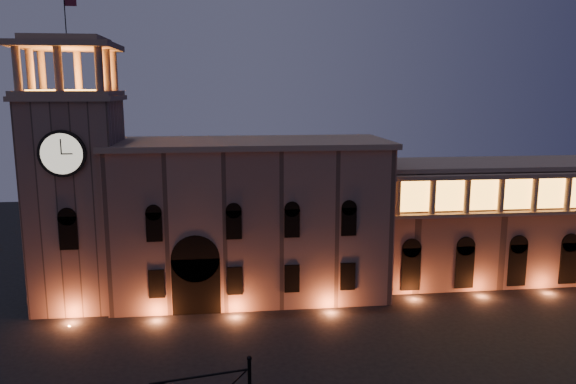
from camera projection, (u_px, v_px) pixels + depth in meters
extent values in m
cube|color=#7D5F52|center=(251.00, 220.00, 63.66)|extent=(30.00, 12.00, 17.00)
cube|color=gray|center=(250.00, 143.00, 62.05)|extent=(30.80, 12.80, 0.60)
cube|color=black|center=(196.00, 285.00, 58.70)|extent=(5.00, 1.40, 6.00)
cylinder|color=black|center=(196.00, 257.00, 58.16)|extent=(5.00, 1.40, 5.00)
cube|color=#FB9F32|center=(196.00, 287.00, 58.54)|extent=(4.20, 0.20, 5.00)
cube|color=#7D5F52|center=(78.00, 204.00, 60.11)|extent=(9.00, 9.00, 22.00)
cube|color=gray|center=(71.00, 98.00, 58.06)|extent=(9.80, 9.80, 0.50)
cylinder|color=black|center=(62.00, 154.00, 54.45)|extent=(4.60, 0.35, 4.60)
cylinder|color=beige|center=(62.00, 154.00, 54.31)|extent=(4.00, 0.12, 4.00)
cube|color=gray|center=(70.00, 93.00, 57.97)|extent=(9.40, 9.40, 0.50)
cube|color=#FB9F32|center=(70.00, 90.00, 57.91)|extent=(6.80, 6.80, 0.15)
cylinder|color=gray|center=(17.00, 69.00, 53.40)|extent=(0.76, 0.76, 4.20)
cylinder|color=gray|center=(58.00, 69.00, 53.83)|extent=(0.76, 0.76, 4.20)
cylinder|color=gray|center=(99.00, 69.00, 54.26)|extent=(0.76, 0.76, 4.20)
cylinder|color=gray|center=(42.00, 71.00, 60.82)|extent=(0.76, 0.76, 4.20)
cylinder|color=gray|center=(78.00, 71.00, 61.25)|extent=(0.76, 0.76, 4.20)
cylinder|color=gray|center=(114.00, 71.00, 61.69)|extent=(0.76, 0.76, 4.20)
cylinder|color=gray|center=(30.00, 70.00, 57.11)|extent=(0.76, 0.76, 4.20)
cylinder|color=gray|center=(107.00, 70.00, 57.98)|extent=(0.76, 0.76, 4.20)
cube|color=gray|center=(67.00, 46.00, 57.10)|extent=(9.80, 9.80, 0.60)
cube|color=gray|center=(67.00, 40.00, 56.99)|extent=(7.50, 7.50, 0.60)
cylinder|color=black|center=(65.00, 16.00, 56.57)|extent=(0.10, 0.10, 4.00)
plane|color=#561829|center=(70.00, 2.00, 56.39)|extent=(1.20, 0.00, 1.20)
cube|color=#785A4D|center=(523.00, 221.00, 69.77)|extent=(40.00, 10.00, 14.00)
cube|color=gray|center=(528.00, 163.00, 68.45)|extent=(40.60, 10.60, 0.50)
cube|color=gray|center=(550.00, 212.00, 63.98)|extent=(40.00, 1.20, 0.40)
cube|color=gray|center=(553.00, 175.00, 63.20)|extent=(40.00, 1.40, 0.50)
cube|color=#FB9F32|center=(549.00, 193.00, 64.12)|extent=(38.00, 0.15, 3.60)
cylinder|color=gray|center=(398.00, 197.00, 61.52)|extent=(0.70, 0.70, 4.00)
cylinder|color=gray|center=(433.00, 196.00, 61.98)|extent=(0.70, 0.70, 4.00)
cylinder|color=gray|center=(467.00, 195.00, 62.44)|extent=(0.70, 0.70, 4.00)
cylinder|color=gray|center=(501.00, 195.00, 62.89)|extent=(0.70, 0.70, 4.00)
cylinder|color=gray|center=(535.00, 194.00, 63.35)|extent=(0.70, 0.70, 4.00)
cylinder|color=gray|center=(568.00, 193.00, 63.81)|extent=(0.70, 0.70, 4.00)
sphere|color=black|center=(249.00, 358.00, 32.15)|extent=(0.32, 0.32, 0.32)
cylinder|color=black|center=(200.00, 376.00, 31.45)|extent=(5.58, 1.17, 0.14)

